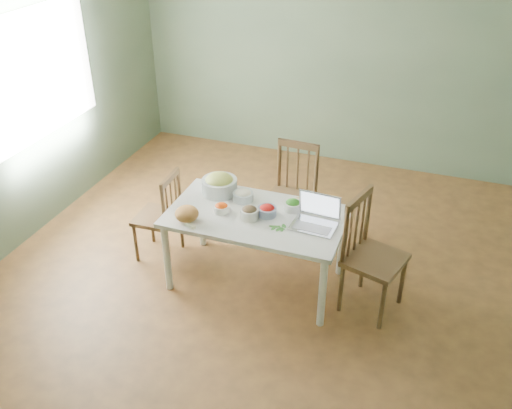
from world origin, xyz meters
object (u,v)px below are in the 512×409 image
(chair_left, at_px, (157,215))
(laptop, at_px, (314,214))
(dining_table, at_px, (256,249))
(bread_boule, at_px, (187,214))
(chair_far, at_px, (290,197))
(chair_right, at_px, (376,257))
(bowl_squash, at_px, (219,184))

(chair_left, xyz_separation_m, laptop, (1.49, -0.09, 0.38))
(chair_left, bearing_deg, dining_table, 83.72)
(bread_boule, relative_size, laptop, 0.55)
(chair_far, relative_size, chair_right, 0.97)
(laptop, bearing_deg, chair_left, -179.38)
(bread_boule, xyz_separation_m, bowl_squash, (0.07, 0.51, 0.03))
(bread_boule, bearing_deg, laptop, 14.20)
(chair_right, distance_m, bowl_squash, 1.49)
(chair_left, height_order, laptop, laptop)
(chair_left, bearing_deg, chair_far, 117.66)
(chair_right, bearing_deg, bowl_squash, 96.84)
(chair_far, bearing_deg, bread_boule, -118.17)
(chair_right, xyz_separation_m, bowl_squash, (-1.44, 0.24, 0.27))
(dining_table, relative_size, chair_left, 1.69)
(chair_far, distance_m, laptop, 0.88)
(chair_left, distance_m, chair_right, 2.01)
(laptop, bearing_deg, bread_boule, -161.82)
(chair_left, distance_m, laptop, 1.54)
(chair_far, height_order, chair_left, chair_far)
(bowl_squash, bearing_deg, dining_table, -29.04)
(chair_right, height_order, bread_boule, chair_right)
(dining_table, xyz_separation_m, bread_boule, (-0.50, -0.27, 0.41))
(bowl_squash, height_order, laptop, laptop)
(chair_far, xyz_separation_m, chair_left, (-1.09, -0.62, -0.06))
(dining_table, relative_size, bowl_squash, 4.71)
(chair_left, height_order, chair_right, chair_right)
(bread_boule, height_order, bowl_squash, bowl_squash)
(chair_far, height_order, chair_right, chair_right)
(chair_far, distance_m, chair_left, 1.25)
(dining_table, bearing_deg, bread_boule, -151.70)
(chair_right, xyz_separation_m, bread_boule, (-1.51, -0.27, 0.25))
(chair_right, distance_m, bread_boule, 1.56)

